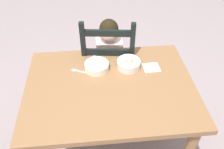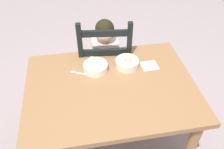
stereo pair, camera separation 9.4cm
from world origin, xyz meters
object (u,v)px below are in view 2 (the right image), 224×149
child_figure (106,56)px  bowl_of_carrots (127,63)px  dining_table (111,97)px  spoon (76,72)px  bowl_of_peas (96,67)px  dining_chair (105,69)px

child_figure → bowl_of_carrots: child_figure is taller
dining_table → spoon: spoon is taller
dining_table → bowl_of_carrots: 0.28m
dining_table → child_figure: size_ratio=1.21×
child_figure → bowl_of_peas: (-0.12, -0.29, 0.13)m
bowl_of_peas → bowl_of_carrots: bowl_of_carrots is taller
bowl_of_peas → child_figure: bearing=67.8°
bowl_of_peas → spoon: bowl_of_peas is taller
child_figure → spoon: child_figure is taller
spoon → dining_chair: bearing=49.5°
dining_chair → spoon: 0.48m
dining_table → dining_chair: 0.50m
child_figure → bowl_of_carrots: size_ratio=5.57×
bowl_of_carrots → bowl_of_peas: bearing=180.0°
dining_table → bowl_of_peas: bearing=114.2°
child_figure → bowl_of_peas: size_ratio=5.39×
dining_chair → bowl_of_carrots: dining_chair is taller
dining_table → dining_chair: size_ratio=1.14×
dining_table → spoon: bearing=143.2°
bowl_of_carrots → child_figure: bearing=112.2°
dining_chair → spoon: (-0.26, -0.31, 0.26)m
bowl_of_peas → bowl_of_carrots: size_ratio=1.03×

